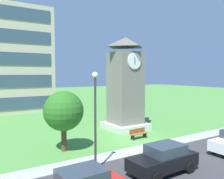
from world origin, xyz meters
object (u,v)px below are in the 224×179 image
park_bench (138,133)px  street_lamp (95,110)px  clock_tower (125,88)px  parked_car_black (163,159)px  tree_near_tower (64,111)px

park_bench → street_lamp: (-6.69, -4.20, 3.23)m
park_bench → clock_tower: bearing=71.1°
parked_car_black → clock_tower: bearing=65.5°
clock_tower → street_lamp: 11.38m
park_bench → street_lamp: 8.53m
clock_tower → park_bench: (-1.32, -3.86, -3.84)m
tree_near_tower → parked_car_black: size_ratio=1.06×
park_bench → parked_car_black: bearing=-117.5°
parked_car_black → street_lamp: bearing=143.7°
park_bench → street_lamp: street_lamp is taller
park_bench → tree_near_tower: size_ratio=0.40×
tree_near_tower → parked_car_black: bearing=-63.3°
clock_tower → park_bench: size_ratio=5.31×
street_lamp → tree_near_tower: street_lamp is taller
street_lamp → parked_car_black: (3.25, -2.39, -2.83)m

